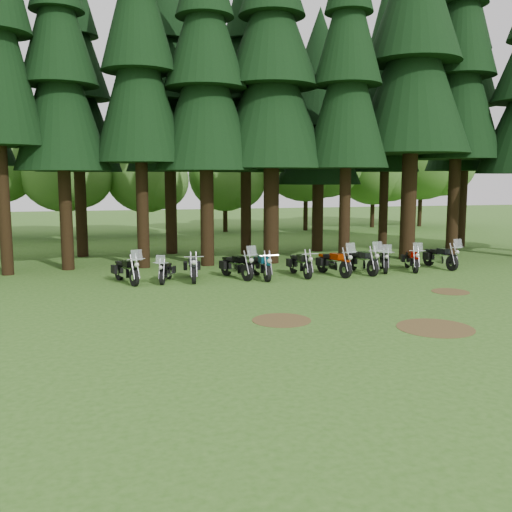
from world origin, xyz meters
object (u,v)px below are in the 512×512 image
at_px(motorcycle_2, 193,268).
at_px(motorcycle_8, 384,261).
at_px(motorcycle_0, 127,271).
at_px(motorcycle_9, 412,260).
at_px(motorcycle_1, 166,272).
at_px(motorcycle_4, 262,267).
at_px(motorcycle_6, 334,264).
at_px(motorcycle_10, 440,258).
at_px(motorcycle_3, 237,267).
at_px(motorcycle_7, 362,262).
at_px(motorcycle_5, 300,265).

xyz_separation_m(motorcycle_2, motorcycle_8, (8.86, 0.01, -0.04)).
height_order(motorcycle_0, motorcycle_9, motorcycle_0).
height_order(motorcycle_1, motorcycle_9, motorcycle_9).
bearing_deg(motorcycle_8, motorcycle_4, -155.97).
relative_size(motorcycle_2, motorcycle_9, 1.08).
distance_m(motorcycle_6, motorcycle_10, 5.71).
height_order(motorcycle_1, motorcycle_6, motorcycle_6).
height_order(motorcycle_3, motorcycle_10, motorcycle_3).
relative_size(motorcycle_7, motorcycle_8, 1.18).
bearing_deg(motorcycle_6, motorcycle_8, -4.56).
bearing_deg(motorcycle_8, motorcycle_0, -159.26).
relative_size(motorcycle_1, motorcycle_9, 0.88).
bearing_deg(motorcycle_9, motorcycle_3, -163.63).
distance_m(motorcycle_4, motorcycle_5, 1.80).
bearing_deg(motorcycle_2, motorcycle_7, 3.86).
relative_size(motorcycle_4, motorcycle_8, 1.13).
bearing_deg(motorcycle_10, motorcycle_9, -178.98).
height_order(motorcycle_3, motorcycle_9, motorcycle_3).
relative_size(motorcycle_3, motorcycle_9, 1.06).
bearing_deg(motorcycle_10, motorcycle_0, 173.35).
bearing_deg(motorcycle_10, motorcycle_4, 175.85).
xyz_separation_m(motorcycle_7, motorcycle_10, (4.26, 0.42, -0.02)).
bearing_deg(motorcycle_6, motorcycle_1, 164.39).
height_order(motorcycle_0, motorcycle_4, motorcycle_0).
bearing_deg(motorcycle_9, motorcycle_8, -167.71).
relative_size(motorcycle_3, motorcycle_6, 0.96).
relative_size(motorcycle_0, motorcycle_2, 0.97).
bearing_deg(motorcycle_6, motorcycle_4, 165.49).
distance_m(motorcycle_8, motorcycle_10, 3.05).
height_order(motorcycle_2, motorcycle_7, motorcycle_7).
xyz_separation_m(motorcycle_5, motorcycle_6, (1.50, -0.20, 0.04)).
bearing_deg(motorcycle_2, motorcycle_5, 3.56).
xyz_separation_m(motorcycle_6, motorcycle_7, (1.42, 0.12, 0.00)).
relative_size(motorcycle_1, motorcycle_8, 0.92).
bearing_deg(motorcycle_1, motorcycle_3, 19.58).
bearing_deg(motorcycle_4, motorcycle_7, 0.31).
bearing_deg(motorcycle_3, motorcycle_5, -23.13).
xyz_separation_m(motorcycle_9, motorcycle_10, (1.68, 0.24, 0.03)).
height_order(motorcycle_0, motorcycle_1, motorcycle_0).
bearing_deg(motorcycle_8, motorcycle_10, 23.23).
relative_size(motorcycle_2, motorcycle_6, 0.97).
relative_size(motorcycle_6, motorcycle_10, 1.03).
bearing_deg(motorcycle_2, motorcycle_9, 5.38).
height_order(motorcycle_4, motorcycle_6, motorcycle_6).
relative_size(motorcycle_2, motorcycle_4, 1.01).
bearing_deg(motorcycle_7, motorcycle_8, 6.81).
bearing_deg(motorcycle_1, motorcycle_5, 17.25).
xyz_separation_m(motorcycle_1, motorcycle_2, (1.14, 0.09, 0.08)).
bearing_deg(motorcycle_7, motorcycle_4, 174.01).
xyz_separation_m(motorcycle_7, motorcycle_8, (1.22, 0.29, -0.07)).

